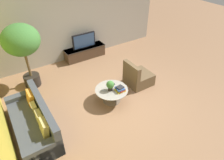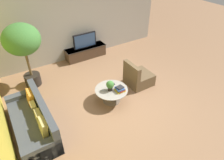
% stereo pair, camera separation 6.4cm
% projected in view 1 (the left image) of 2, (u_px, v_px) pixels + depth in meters
% --- Properties ---
extents(ground_plane, '(24.00, 24.00, 0.00)m').
position_uv_depth(ground_plane, '(123.00, 98.00, 6.19)').
color(ground_plane, '#8C6647').
extents(back_wall_stone, '(7.40, 0.12, 3.00)m').
position_uv_depth(back_wall_stone, '(74.00, 20.00, 7.54)').
color(back_wall_stone, '#A39E93').
rests_on(back_wall_stone, ground).
extents(media_console, '(1.66, 0.50, 0.46)m').
position_uv_depth(media_console, '(85.00, 52.00, 8.13)').
color(media_console, '#473323').
rests_on(media_console, ground).
extents(television, '(0.95, 0.13, 0.58)m').
position_uv_depth(television, '(84.00, 41.00, 7.83)').
color(television, black).
rests_on(television, media_console).
extents(coffee_table, '(0.97, 0.97, 0.44)m').
position_uv_depth(coffee_table, '(112.00, 93.00, 5.92)').
color(coffee_table, '#756656').
rests_on(coffee_table, ground).
extents(couch_by_wall, '(0.84, 2.17, 0.84)m').
position_uv_depth(couch_by_wall, '(34.00, 122.00, 5.00)').
color(couch_by_wall, '#3D424C').
rests_on(couch_by_wall, ground).
extents(armchair_wicker, '(0.80, 0.76, 0.86)m').
position_uv_depth(armchair_wicker, '(138.00, 77.00, 6.63)').
color(armchair_wicker, brown).
rests_on(armchair_wicker, ground).
extents(potted_palm_tall, '(1.10, 1.10, 2.11)m').
position_uv_depth(potted_palm_tall, '(22.00, 44.00, 5.86)').
color(potted_palm_tall, black).
rests_on(potted_palm_tall, ground).
extents(potted_plant_tabletop, '(0.23, 0.23, 0.32)m').
position_uv_depth(potted_plant_tabletop, '(110.00, 85.00, 5.70)').
color(potted_plant_tabletop, black).
rests_on(potted_plant_tabletop, coffee_table).
extents(book_stack, '(0.28, 0.30, 0.14)m').
position_uv_depth(book_stack, '(120.00, 89.00, 5.76)').
color(book_stack, gold).
rests_on(book_stack, coffee_table).
extents(remote_black, '(0.04, 0.16, 0.02)m').
position_uv_depth(remote_black, '(113.00, 83.00, 6.07)').
color(remote_black, black).
rests_on(remote_black, coffee_table).
extents(remote_silver, '(0.15, 0.13, 0.02)m').
position_uv_depth(remote_silver, '(104.00, 91.00, 5.78)').
color(remote_silver, gray).
rests_on(remote_silver, coffee_table).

